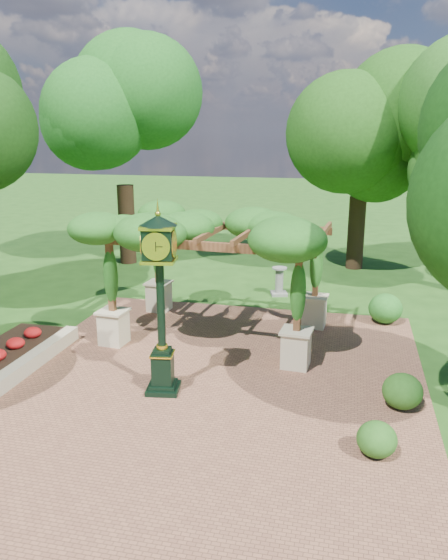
# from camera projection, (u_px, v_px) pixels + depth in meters

# --- Properties ---
(ground) EXTENTS (120.00, 120.00, 0.00)m
(ground) POSITION_uv_depth(u_px,v_px,m) (198.00, 406.00, 11.93)
(ground) COLOR #1E4714
(ground) RESTS_ON ground
(brick_plaza) EXTENTS (10.00, 12.00, 0.04)m
(brick_plaza) POSITION_uv_depth(u_px,v_px,m) (210.00, 385.00, 12.87)
(brick_plaza) COLOR brown
(brick_plaza) RESTS_ON ground
(border_wall) EXTENTS (0.35, 5.00, 0.40)m
(border_wall) POSITION_uv_depth(u_px,v_px,m) (23.00, 368.00, 13.36)
(border_wall) COLOR #C6B793
(border_wall) RESTS_ON ground
(pedestal_clock) EXTENTS (0.94, 0.94, 4.15)m
(pedestal_clock) POSITION_uv_depth(u_px,v_px,m) (160.00, 289.00, 11.92)
(pedestal_clock) COLOR black
(pedestal_clock) RESTS_ON brick_plaza
(pergola) EXTENTS (6.23, 4.19, 3.76)m
(pergola) POSITION_uv_depth(u_px,v_px,m) (218.00, 232.00, 15.24)
(pergola) COLOR beige
(pergola) RESTS_ON brick_plaza
(sundial) EXTENTS (0.71, 0.71, 1.04)m
(sundial) POSITION_uv_depth(u_px,v_px,m) (279.00, 283.00, 19.91)
(sundial) COLOR gray
(sundial) RESTS_ON ground
(shrub_front) EXTENTS (0.95, 0.95, 0.66)m
(shrub_front) POSITION_uv_depth(u_px,v_px,m) (377.00, 439.00, 9.97)
(shrub_front) COLOR #235217
(shrub_front) RESTS_ON brick_plaza
(shrub_mid) EXTENTS (0.92, 0.92, 0.77)m
(shrub_mid) POSITION_uv_depth(u_px,v_px,m) (402.00, 391.00, 11.69)
(shrub_mid) COLOR #255417
(shrub_mid) RESTS_ON brick_plaza
(shrub_back) EXTENTS (1.32, 1.32, 0.93)m
(shrub_back) POSITION_uv_depth(u_px,v_px,m) (385.00, 308.00, 16.90)
(shrub_back) COLOR #22641D
(shrub_back) RESTS_ON brick_plaza
(tree_west_far) EXTENTS (4.66, 4.66, 9.06)m
(tree_west_far) POSITION_uv_depth(u_px,v_px,m) (122.00, 121.00, 23.33)
(tree_west_far) COLOR #2F1E12
(tree_west_far) RESTS_ON ground
(tree_north) EXTENTS (4.70, 4.70, 8.06)m
(tree_north) POSITION_uv_depth(u_px,v_px,m) (362.00, 138.00, 22.51)
(tree_north) COLOR #342215
(tree_north) RESTS_ON ground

